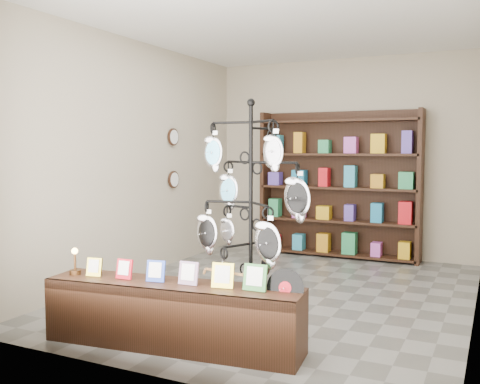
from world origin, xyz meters
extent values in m
plane|color=slate|center=(0.00, 0.00, 0.00)|extent=(5.00, 5.00, 0.00)
plane|color=#A9A088|center=(0.00, 2.50, 1.50)|extent=(4.00, 0.00, 4.00)
plane|color=#A9A088|center=(0.00, -2.50, 1.50)|extent=(4.00, 0.00, 4.00)
plane|color=#A9A088|center=(-2.00, 0.00, 1.50)|extent=(0.00, 5.00, 5.00)
plane|color=#A9A088|center=(2.00, 0.00, 1.50)|extent=(0.00, 5.00, 5.00)
plane|color=white|center=(0.00, 0.00, 3.00)|extent=(5.00, 5.00, 0.00)
cylinder|color=black|center=(0.31, -1.54, 0.01)|extent=(0.51, 0.51, 0.03)
cylinder|color=black|center=(0.31, -1.54, 1.00)|extent=(0.04, 0.04, 1.99)
sphere|color=black|center=(0.31, -1.54, 2.01)|extent=(0.07, 0.07, 0.07)
ellipsoid|color=silver|center=(0.36, -1.34, 0.63)|extent=(0.11, 0.06, 0.21)
cube|color=tan|center=(0.19, -1.80, 0.64)|extent=(0.38, 0.08, 0.04)
cube|color=black|center=(-0.21, -1.96, 0.27)|extent=(2.21, 0.70, 0.53)
cube|color=yellow|center=(-0.94, -2.04, 0.61)|extent=(0.14, 0.07, 0.16)
cube|color=#B50E1B|center=(-0.65, -2.01, 0.62)|extent=(0.15, 0.07, 0.17)
cube|color=#263FA5|center=(-0.35, -1.97, 0.62)|extent=(0.16, 0.07, 0.18)
cube|color=#E54C33|center=(-0.06, -1.94, 0.63)|extent=(0.17, 0.08, 0.19)
cube|color=yellow|center=(0.24, -1.90, 0.63)|extent=(0.18, 0.08, 0.20)
cube|color=#337233|center=(0.50, -1.87, 0.64)|extent=(0.19, 0.08, 0.21)
cylinder|color=black|center=(0.72, -1.80, 0.56)|extent=(0.30, 0.10, 0.29)
cylinder|color=#B50E1B|center=(0.72, -1.80, 0.56)|extent=(0.10, 0.04, 0.10)
cylinder|color=#4B2D15|center=(-1.14, -2.07, 0.55)|extent=(0.10, 0.10, 0.04)
cylinder|color=#4B2D15|center=(-1.14, -2.07, 0.64)|extent=(0.02, 0.02, 0.14)
sphere|color=#FFBF59|center=(-1.14, -2.07, 0.74)|extent=(0.06, 0.06, 0.06)
cube|color=black|center=(0.00, 2.44, 1.10)|extent=(2.40, 0.04, 2.20)
cube|color=black|center=(-1.18, 2.28, 1.10)|extent=(0.06, 0.36, 2.20)
cube|color=black|center=(1.18, 2.28, 1.10)|extent=(0.06, 0.36, 2.20)
cube|color=black|center=(0.00, 2.28, 0.05)|extent=(2.36, 0.36, 0.04)
cube|color=black|center=(0.00, 2.28, 0.55)|extent=(2.36, 0.36, 0.03)
cube|color=black|center=(0.00, 2.28, 1.05)|extent=(2.36, 0.36, 0.04)
cube|color=black|center=(0.00, 2.28, 1.55)|extent=(2.36, 0.36, 0.04)
cube|color=black|center=(0.00, 2.28, 2.05)|extent=(2.36, 0.36, 0.04)
cylinder|color=black|center=(-1.97, 0.80, 1.80)|extent=(0.03, 0.24, 0.24)
cylinder|color=black|center=(-1.97, 0.80, 1.20)|extent=(0.03, 0.24, 0.24)
camera|label=1|loc=(2.17, -5.58, 1.63)|focal=40.00mm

